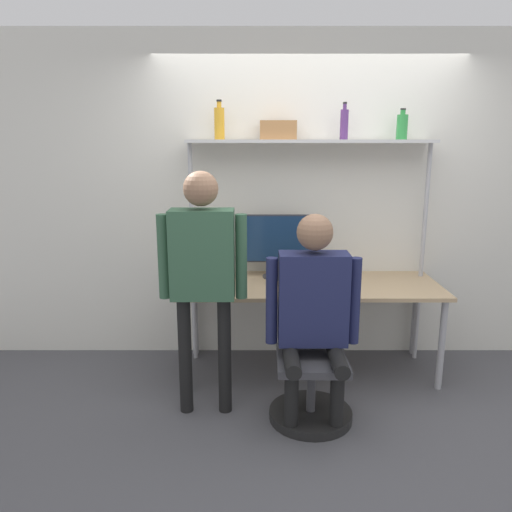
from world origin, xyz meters
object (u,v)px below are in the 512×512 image
object	(u,v)px
person_standing	(201,263)
bottle_amber	(218,123)
cell_phone	(344,289)
bottle_green	(400,126)
storage_box	(276,130)
office_chair	(309,379)
laptop	(307,279)
bottle_purple	(342,124)
person_seated	(312,303)
monitor	(276,243)

from	to	relation	value
person_standing	bottle_amber	world-z (taller)	bottle_amber
cell_phone	bottle_amber	size ratio (longest dim) A/B	0.50
bottle_green	storage_box	world-z (taller)	bottle_green
office_chair	bottle_green	xyz separation A→B (m)	(0.77, 0.92, 1.67)
laptop	bottle_green	bearing A→B (deg)	24.18
office_chair	bottle_amber	size ratio (longest dim) A/B	3.01
person_standing	bottle_green	xyz separation A→B (m)	(1.49, 0.86, 0.88)
cell_phone	bottle_purple	size ratio (longest dim) A/B	0.53
bottle_amber	storage_box	world-z (taller)	bottle_amber
office_chair	person_seated	distance (m)	0.55
monitor	bottle_green	distance (m)	1.33
office_chair	cell_phone	bearing A→B (deg)	60.25
person_seated	storage_box	xyz separation A→B (m)	(-0.20, 0.96, 1.09)
bottle_purple	person_seated	bearing A→B (deg)	-108.18
laptop	cell_phone	world-z (taller)	laptop
monitor	person_seated	bearing A→B (deg)	-78.16
office_chair	bottle_purple	size ratio (longest dim) A/B	3.19
office_chair	bottle_green	world-z (taller)	bottle_green
cell_phone	bottle_purple	world-z (taller)	bottle_purple
office_chair	bottle_green	distance (m)	2.06
bottle_amber	office_chair	bearing A→B (deg)	-54.62
laptop	bottle_amber	bearing A→B (deg)	154.24
person_seated	person_standing	xyz separation A→B (m)	(-0.72, 0.10, 0.24)
cell_phone	bottle_purple	xyz separation A→B (m)	(0.01, 0.38, 1.22)
bottle_amber	cell_phone	bearing A→B (deg)	-21.68
person_standing	office_chair	bearing A→B (deg)	-4.99
office_chair	laptop	bearing A→B (deg)	87.03
bottle_purple	bottle_amber	bearing A→B (deg)	-180.00
person_seated	bottle_amber	xyz separation A→B (m)	(-0.65, 0.96, 1.15)
person_seated	bottle_purple	distance (m)	1.53
monitor	cell_phone	xyz separation A→B (m)	(0.50, -0.35, -0.28)
laptop	person_seated	distance (m)	0.63
cell_phone	person_seated	xyz separation A→B (m)	(-0.31, -0.58, 0.08)
person_standing	bottle_amber	bearing A→B (deg)	85.80
laptop	storage_box	size ratio (longest dim) A/B	1.24
storage_box	office_chair	bearing A→B (deg)	-77.83
bottle_green	office_chair	bearing A→B (deg)	-129.77
office_chair	bottle_purple	distance (m)	1.95
monitor	office_chair	bearing A→B (deg)	-77.57
person_seated	person_standing	size ratio (longest dim) A/B	0.84
bottle_green	person_standing	bearing A→B (deg)	-149.95
monitor	person_standing	size ratio (longest dim) A/B	0.36
office_chair	storage_box	xyz separation A→B (m)	(-0.20, 0.92, 1.64)
person_standing	storage_box	distance (m)	1.32
bottle_purple	storage_box	distance (m)	0.52
laptop	bottle_green	size ratio (longest dim) A/B	1.48
person_standing	storage_box	bearing A→B (deg)	58.87
laptop	office_chair	distance (m)	0.80
laptop	storage_box	xyz separation A→B (m)	(-0.23, 0.33, 1.11)
monitor	person_standing	distance (m)	0.98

